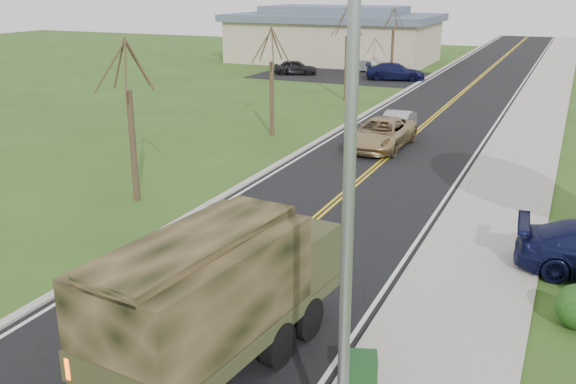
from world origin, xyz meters
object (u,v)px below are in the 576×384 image
Objects in this scene: military_truck at (218,290)px; suv_champagne at (381,134)px; utility_box_near at (362,372)px; sedan_silver at (397,124)px.

military_truck reaches higher than suv_champagne.
utility_box_near is (5.40, -19.81, -0.24)m from suv_champagne.
suv_champagne is 20.53m from utility_box_near.
utility_box_near is (5.40, -22.77, -0.15)m from sedan_silver.
sedan_silver is at bearing 102.32° from military_truck.
suv_champagne is 6.65× the size of utility_box_near.
military_truck is 3.35m from utility_box_near.
sedan_silver is (0.00, 2.96, -0.09)m from suv_champagne.
sedan_silver is 23.40m from utility_box_near.
sedan_silver is at bearing 91.88° from suv_champagne.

